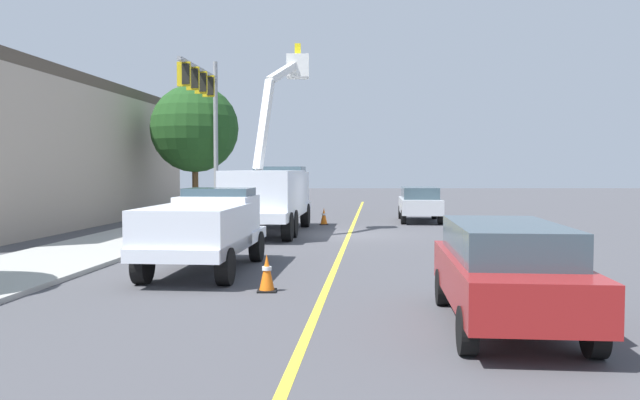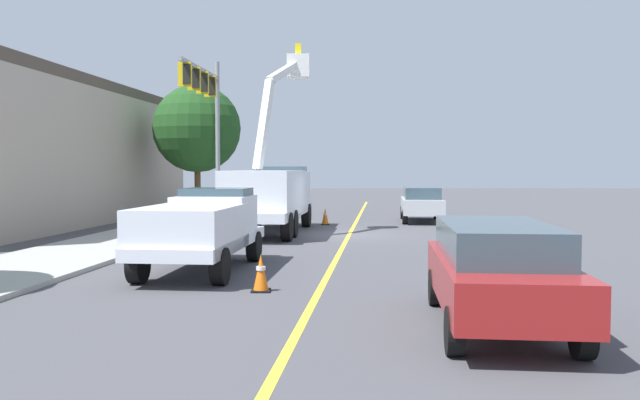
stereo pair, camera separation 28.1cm
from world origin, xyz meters
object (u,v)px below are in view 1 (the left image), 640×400
Objects in this scene: utility_bucket_truck at (271,193)px; traffic_signal_mast at (205,104)px; service_pickup_truck at (205,227)px; traffic_cone_leading at (267,273)px; traffic_cone_mid_front at (324,216)px; passing_minivan at (420,202)px; trailing_sedan at (506,267)px.

utility_bucket_truck is 6.46m from traffic_signal_mast.
traffic_signal_mast is (13.61, 2.20, 4.48)m from service_pickup_truck.
traffic_cone_leading reaches higher than traffic_cone_mid_front.
traffic_cone_leading is at bearing -166.41° from traffic_signal_mast.
utility_bucket_truck is at bearing 3.19° from traffic_cone_leading.
passing_minivan is at bearing -80.98° from traffic_signal_mast.
traffic_signal_mast is at bearing 13.59° from traffic_cone_leading.
utility_bucket_truck is 16.07m from trailing_sedan.
service_pickup_truck is 7.28× the size of traffic_cone_leading.
passing_minivan is 6.38× the size of traffic_cone_mid_front.
utility_bucket_truck is at bearing 128.46° from passing_minivan.
traffic_cone_leading is at bearing -146.82° from service_pickup_truck.
trailing_sedan reaches higher than traffic_cone_leading.
passing_minivan reaches higher than traffic_cone_leading.
traffic_cone_leading is at bearing 53.82° from trailing_sedan.
traffic_signal_mast reaches higher than trailing_sedan.
service_pickup_truck is at bearing 33.18° from traffic_cone_leading.
service_pickup_truck is 1.16× the size of trailing_sedan.
traffic_signal_mast is at bearing 22.68° from trailing_sedan.
utility_bucket_truck reaches higher than traffic_cone_leading.
trailing_sedan is (-15.32, -4.80, -0.65)m from utility_bucket_truck.
utility_bucket_truck is at bearing 17.40° from trailing_sedan.
trailing_sedan is (-5.64, -5.84, -0.15)m from service_pickup_truck.
utility_bucket_truck reaches higher than service_pickup_truck.
traffic_cone_leading is at bearing 174.51° from traffic_cone_mid_front.
traffic_signal_mast is (0.19, 5.47, 5.21)m from traffic_cone_mid_front.
traffic_cone_mid_front is at bearing 110.90° from passing_minivan.
passing_minivan is at bearing -51.54° from utility_bucket_truck.
passing_minivan is 5.13m from traffic_cone_mid_front.
traffic_signal_mast is at bearing 87.97° from traffic_cone_mid_front.
traffic_cone_mid_front is at bearing -13.68° from service_pickup_truck.
service_pickup_truck reaches higher than traffic_cone_leading.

